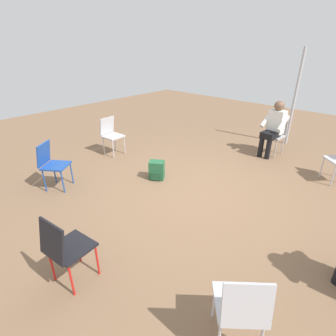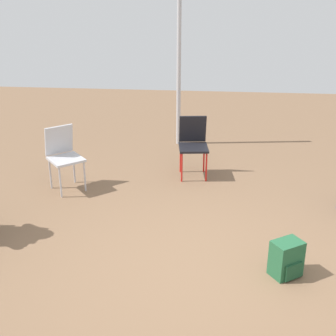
% 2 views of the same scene
% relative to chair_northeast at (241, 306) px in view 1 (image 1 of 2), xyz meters
% --- Properties ---
extents(ground_plane, '(15.43, 15.43, 0.00)m').
position_rel_chair_northeast_xyz_m(ground_plane, '(-1.77, -1.82, -0.50)').
color(ground_plane, brown).
extents(chair_northeast, '(0.59, 0.58, 0.85)m').
position_rel_chair_northeast_xyz_m(chair_northeast, '(0.00, 0.00, 0.00)').
color(chair_northeast, '#B7B7BC').
rests_on(chair_northeast, ground).
extents(chair_southeast, '(0.57, 0.58, 0.85)m').
position_rel_chair_northeast_xyz_m(chair_southeast, '(-0.26, -3.81, 0.00)').
color(chair_southeast, '#1E4799').
rests_on(chair_southeast, ground).
extents(chair_south, '(0.42, 0.45, 0.85)m').
position_rel_chair_northeast_xyz_m(chair_south, '(-1.94, -4.36, 0.00)').
color(chair_south, '#B7B7BC').
rests_on(chair_south, ground).
extents(chair_west, '(0.47, 0.43, 0.85)m').
position_rel_chair_northeast_xyz_m(chair_west, '(-4.54, -1.56, 0.00)').
color(chair_west, '#B7B7BC').
rests_on(chair_west, ground).
extents(chair_east, '(0.48, 0.45, 0.85)m').
position_rel_chair_northeast_xyz_m(chair_east, '(0.62, -1.68, 0.00)').
color(chair_east, black).
rests_on(chair_east, ground).
extents(person_in_white, '(0.54, 0.52, 1.24)m').
position_rel_chair_northeast_xyz_m(person_in_white, '(-4.37, -1.58, 0.20)').
color(person_in_white, black).
rests_on(person_in_white, ground).
extents(backpack_near_laptop_user, '(0.32, 0.34, 0.36)m').
position_rel_chair_northeast_xyz_m(backpack_near_laptop_user, '(-1.74, -2.68, -0.34)').
color(backpack_near_laptop_user, '#235B38').
rests_on(backpack_near_laptop_user, ground).
extents(tent_pole_far, '(0.07, 0.07, 2.31)m').
position_rel_chair_northeast_xyz_m(tent_pole_far, '(-5.41, -1.57, 0.66)').
color(tent_pole_far, '#B2B2B7').
rests_on(tent_pole_far, ground).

